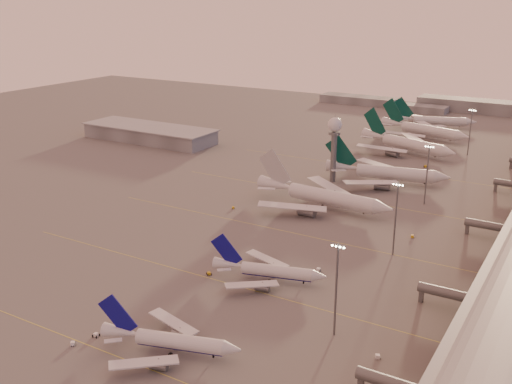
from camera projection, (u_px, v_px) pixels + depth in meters
The scene contains 25 objects.
ground at pixel (155, 281), 178.64m from camera, with size 700.00×700.00×0.00m, color #595656.
taxiway_markings at pixel (324, 238), 209.91m from camera, with size 180.00×185.25×0.02m.
hangar at pixel (150, 133), 349.70m from camera, with size 82.00×27.00×8.50m.
radar_tower at pixel (334, 137), 267.73m from camera, with size 6.40×6.40×31.10m.
mast_a at pixel (336, 286), 146.30m from camera, with size 3.60×0.56×25.00m.
mast_b at pixel (396, 215), 192.71m from camera, with size 3.60×0.56×25.00m.
mast_c at pixel (427, 172), 240.08m from camera, with size 3.60×0.56×25.00m.
mast_d at pixel (470, 130), 314.60m from camera, with size 3.60×0.56×25.00m.
distant_horizon at pixel (442, 105), 441.91m from camera, with size 165.00×37.50×9.00m.
narrowbody_near at pixel (171, 343), 141.94m from camera, with size 34.62×27.23×13.90m.
narrowbody_mid at pixel (269, 272), 177.97m from camera, with size 34.58×27.22×13.82m.
widebody_white at pixel (323, 199), 238.75m from camera, with size 60.13×48.05×21.14m.
greentail_a at pixel (387, 175), 270.76m from camera, with size 55.86×44.68×20.51m.
greentail_b at pixel (407, 146), 321.83m from camera, with size 57.46×45.64×21.68m.
greentail_c at pixel (424, 132), 355.35m from camera, with size 57.31×45.65×21.35m.
greentail_d at pixel (434, 123), 383.38m from camera, with size 51.15×40.63×19.30m.
gsv_truck_a at pixel (74, 342), 145.61m from camera, with size 5.33×4.65×2.12m.
gsv_tug_near at pixel (96, 335), 149.50m from camera, with size 2.16×3.39×0.94m.
gsv_catering_a at pixel (379, 351), 140.02m from camera, with size 5.40×4.16×4.06m.
gsv_tug_mid at pixel (209, 274), 182.49m from camera, with size 3.62×3.36×0.89m.
gsv_truck_b at pixel (320, 268), 184.27m from camera, with size 5.88×2.33×2.35m.
gsv_truck_c at pixel (234, 207), 238.76m from camera, with size 4.90×3.72×1.89m.
gsv_catering_b at pixel (413, 233), 210.10m from camera, with size 5.05×3.43×3.81m.
gsv_tug_far at pixel (332, 195), 254.53m from camera, with size 2.65×3.59×0.92m.
gsv_tug_hangar at pixel (425, 166), 296.04m from camera, with size 4.29×3.36×1.07m.
Camera 1 is at (108.12, -123.40, 81.39)m, focal length 42.00 mm.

